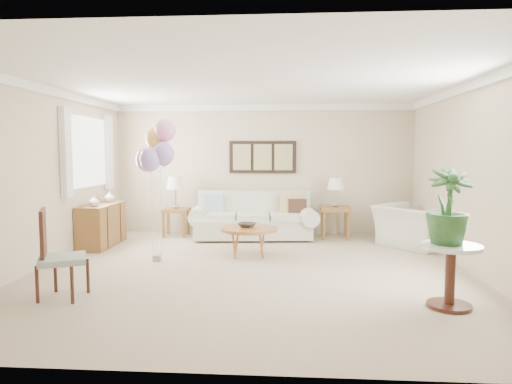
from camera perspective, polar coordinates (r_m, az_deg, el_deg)
ground_plane at (r=6.47m, az=-0.63°, el=-9.77°), size 6.00×6.00×0.00m
room_shell at (r=6.36m, az=-1.57°, el=4.79°), size 6.04×6.04×2.60m
wall_art_triptych at (r=9.22m, az=0.84°, el=4.38°), size 1.35×0.06×0.65m
sofa at (r=8.77m, az=-0.32°, el=-3.52°), size 2.49×1.09×0.89m
end_table_left at (r=9.09m, az=-10.00°, el=-2.58°), size 0.51×0.46×0.55m
end_table_right at (r=8.87m, az=9.86°, el=-2.44°), size 0.56×0.51×0.61m
lamp_left at (r=9.04m, az=-10.06°, el=1.01°), size 0.36×0.36×0.63m
lamp_right at (r=8.82m, az=9.91°, el=0.89°), size 0.31×0.31×0.55m
coffee_table at (r=7.27m, az=-0.90°, el=-4.73°), size 0.91×0.91×0.46m
decor_bowl at (r=7.28m, az=-1.13°, el=-4.15°), size 0.36×0.36×0.07m
armchair at (r=8.41m, az=19.05°, el=-4.07°), size 1.47×1.49×0.73m
side_table at (r=5.28m, az=23.16°, el=-7.84°), size 0.63×0.63×0.68m
potted_plant at (r=5.20m, az=22.88°, el=-1.65°), size 0.48×0.48×0.81m
accent_chair at (r=5.65m, az=-23.73°, el=-6.90°), size 0.66×0.66×1.01m
credenza at (r=8.49m, az=-18.72°, el=-3.93°), size 0.46×1.20×0.74m
vase_white at (r=8.12m, az=-19.60°, el=-1.07°), size 0.18×0.18×0.18m
vase_sage at (r=8.73m, az=-17.86°, el=-0.57°), size 0.25×0.25×0.20m
balloon_cluster at (r=6.97m, az=-12.36°, el=5.28°), size 0.58×0.59×2.16m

